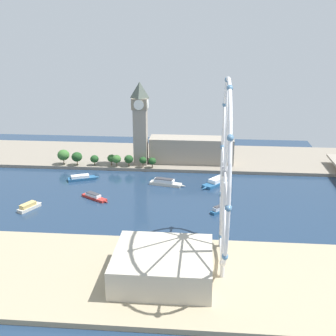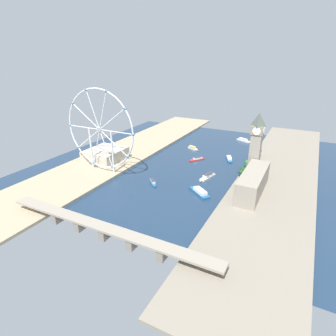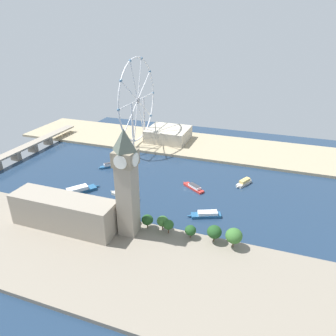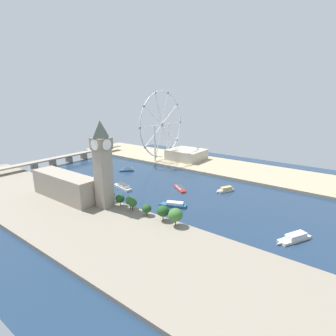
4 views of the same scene
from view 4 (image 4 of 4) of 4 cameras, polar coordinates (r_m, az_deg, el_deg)
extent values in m
plane|color=#1E334C|center=(306.77, 1.12, -4.35)|extent=(399.47, 399.47, 0.00)
cube|color=gray|center=(230.72, -16.19, -11.58)|extent=(90.00, 520.00, 3.00)
cube|color=tan|center=(400.86, 10.77, 0.38)|extent=(90.00, 520.00, 3.00)
cube|color=gray|center=(249.62, -13.60, -2.22)|extent=(12.45, 12.45, 54.07)
cube|color=gray|center=(242.02, -14.08, 5.08)|extent=(14.44, 14.44, 10.48)
pyramid|color=#4C564C|center=(240.14, -14.28, 8.08)|extent=(13.07, 13.07, 15.07)
cylinder|color=white|center=(247.80, -15.18, 5.24)|extent=(9.46, 0.50, 9.46)
cylinder|color=white|center=(236.33, -12.93, 4.91)|extent=(9.46, 0.50, 9.46)
cylinder|color=white|center=(246.70, -12.74, 5.36)|extent=(0.50, 9.46, 9.46)
cylinder|color=white|center=(237.48, -15.47, 4.79)|extent=(0.50, 9.46, 9.46)
cube|color=gray|center=(287.15, -21.16, -3.59)|extent=(22.00, 81.70, 24.79)
cylinder|color=#513823|center=(216.74, 1.61, -11.62)|extent=(0.80, 0.80, 4.71)
ellipsoid|color=#386B2D|center=(213.65, 1.62, -9.95)|extent=(11.56, 11.56, 10.40)
cylinder|color=#513823|center=(225.16, -1.07, -10.60)|extent=(0.80, 0.80, 4.16)
ellipsoid|color=#1E471E|center=(222.52, -1.08, -9.18)|extent=(10.23, 10.23, 9.20)
cylinder|color=#513823|center=(234.38, -4.55, -9.71)|extent=(0.80, 0.80, 3.03)
ellipsoid|color=#1E471E|center=(232.40, -4.58, -8.64)|extent=(8.12, 8.12, 7.30)
cylinder|color=#513823|center=(244.38, -7.55, -8.55)|extent=(0.80, 0.80, 4.23)
ellipsoid|color=#285623|center=(242.29, -7.60, -7.41)|extent=(7.88, 7.88, 7.09)
cylinder|color=#513823|center=(249.71, -8.05, -8.04)|extent=(0.80, 0.80, 4.11)
ellipsoid|color=#386B2D|center=(247.59, -8.10, -6.88)|extent=(8.57, 8.57, 7.71)
cylinder|color=#513823|center=(256.36, -10.16, -7.54)|extent=(0.80, 0.80, 3.71)
ellipsoid|color=#1E471E|center=(254.35, -10.22, -6.44)|extent=(8.68, 8.68, 7.81)
cylinder|color=#513823|center=(267.06, -11.94, -6.62)|extent=(0.80, 0.80, 4.27)
ellipsoid|color=#1E471E|center=(265.27, -12.00, -5.63)|extent=(7.01, 7.01, 6.31)
cylinder|color=#513823|center=(273.97, -13.08, -6.18)|extent=(0.80, 0.80, 3.62)
ellipsoid|color=#1E471E|center=(272.28, -13.14, -5.25)|extent=(7.40, 7.40, 6.66)
torus|color=silver|center=(422.05, -1.30, 9.24)|extent=(102.84, 1.90, 102.84)
cylinder|color=#99999E|center=(422.05, -1.30, 9.24)|extent=(6.06, 3.00, 6.06)
cylinder|color=silver|center=(442.03, 0.75, 9.53)|extent=(50.47, 1.14, 1.14)
cylinder|color=silver|center=(436.87, 0.37, 11.41)|extent=(41.50, 1.14, 30.59)
cylinder|color=silver|center=(426.26, -0.66, 12.54)|extent=(16.68, 1.14, 48.35)
cylinder|color=silver|center=(414.03, -2.01, 12.45)|extent=(16.68, 1.14, 48.35)
cylinder|color=silver|center=(404.90, -3.14, 11.06)|extent=(41.50, 1.14, 30.59)
cylinder|color=silver|center=(402.65, -3.55, 8.91)|extent=(50.47, 1.14, 1.14)
cylinder|color=silver|center=(408.25, -3.08, 6.91)|extent=(41.50, 1.14, 30.59)
cylinder|color=silver|center=(419.31, -1.95, 5.88)|extent=(16.68, 1.14, 48.35)
cylinder|color=silver|center=(431.40, -0.64, 6.16)|extent=(16.68, 1.14, 48.35)
cylinder|color=silver|center=(439.97, 0.37, 7.55)|extent=(41.50, 1.14, 30.59)
ellipsoid|color=teal|center=(462.53, 2.62, 9.78)|extent=(4.80, 3.20, 3.20)
ellipsoid|color=teal|center=(452.61, 1.96, 13.42)|extent=(4.80, 3.20, 3.20)
ellipsoid|color=teal|center=(431.91, -0.01, 15.77)|extent=(4.80, 3.20, 3.20)
ellipsoid|color=teal|center=(407.41, -2.76, 15.77)|extent=(4.80, 3.20, 3.20)
ellipsoid|color=teal|center=(388.64, -5.15, 13.03)|extent=(4.80, 3.20, 3.20)
ellipsoid|color=teal|center=(383.94, -6.02, 8.54)|extent=(4.80, 3.20, 3.20)
ellipsoid|color=teal|center=(395.58, -4.95, 4.42)|extent=(4.80, 3.20, 3.20)
ellipsoid|color=teal|center=(418.09, -2.59, 2.49)|extent=(4.80, 3.20, 3.20)
ellipsoid|color=teal|center=(441.99, -0.01, 3.22)|extent=(4.80, 3.20, 3.20)
ellipsoid|color=teal|center=(458.59, 1.89, 5.99)|extent=(4.80, 3.20, 3.20)
cylinder|color=silver|center=(439.74, 0.15, 5.87)|extent=(2.40, 2.40, 55.19)
cylinder|color=silver|center=(412.42, -2.80, 5.20)|extent=(2.40, 2.40, 55.19)
cube|color=#BCB29E|center=(429.06, 3.96, 2.91)|extent=(47.87, 53.01, 15.87)
cube|color=gray|center=(450.31, -20.48, 2.51)|extent=(211.47, 12.23, 2.00)
cube|color=gray|center=(425.30, -26.68, 0.30)|extent=(6.00, 11.01, 9.54)
cube|color=gray|center=(437.73, -23.45, 1.07)|extent=(6.00, 11.01, 9.54)
cube|color=gray|center=(451.54, -20.41, 1.79)|extent=(6.00, 11.01, 9.54)
cube|color=gray|center=(466.61, -17.56, 2.47)|extent=(6.00, 11.01, 9.54)
cube|color=gray|center=(482.83, -14.89, 3.09)|extent=(6.00, 11.01, 9.54)
cube|color=beige|center=(303.10, 12.19, -4.71)|extent=(19.64, 13.55, 2.57)
cone|color=beige|center=(296.57, 10.51, -5.07)|extent=(4.23, 3.83, 2.57)
cube|color=#DBB766|center=(302.79, 12.36, -4.20)|extent=(13.72, 10.00, 2.77)
cube|color=#B22D28|center=(302.79, 2.54, -4.44)|extent=(18.32, 23.35, 1.92)
cone|color=#B22D28|center=(315.13, 1.59, -3.62)|extent=(4.02, 4.69, 1.92)
cube|color=white|center=(301.04, 2.63, -4.14)|extent=(11.54, 13.88, 2.23)
cube|color=#38383D|center=(300.59, 2.63, -3.91)|extent=(10.60, 12.63, 0.44)
cube|color=#235684|center=(339.00, -15.65, -2.76)|extent=(30.71, 26.50, 2.57)
cone|color=#235684|center=(339.27, -12.55, -2.54)|extent=(6.08, 5.49, 2.57)
cube|color=white|center=(338.15, -15.95, -2.31)|extent=(19.63, 17.55, 3.24)
cube|color=beige|center=(223.98, 25.39, -13.54)|extent=(27.63, 19.46, 2.06)
cone|color=beige|center=(213.02, 22.55, -14.75)|extent=(5.31, 4.13, 2.06)
cube|color=silver|center=(223.78, 25.70, -12.86)|extent=(17.52, 13.31, 3.07)
cube|color=#235684|center=(258.36, 1.20, -7.99)|extent=(15.91, 25.06, 2.39)
cone|color=#235684|center=(261.61, -1.82, -7.68)|extent=(3.89, 4.94, 2.39)
cube|color=white|center=(257.17, 1.47, -7.52)|extent=(11.63, 16.89, 2.39)
cube|color=#235684|center=(377.44, -8.76, -0.54)|extent=(16.27, 16.65, 2.12)
cone|color=#235684|center=(377.99, -10.41, -0.59)|extent=(3.87, 3.90, 2.12)
cube|color=silver|center=(376.76, -8.63, -0.18)|extent=(11.36, 11.59, 2.70)
cube|color=#38383D|center=(376.33, -8.64, 0.05)|extent=(10.37, 10.57, 0.52)
cube|color=beige|center=(310.16, -9.65, -4.12)|extent=(12.95, 28.51, 2.40)
cone|color=beige|center=(323.43, -11.11, -3.36)|extent=(3.45, 5.39, 2.40)
cube|color=white|center=(308.15, -9.54, -3.71)|extent=(9.57, 18.24, 2.96)
cube|color=#38383D|center=(307.58, -9.55, -3.40)|extent=(8.91, 16.49, 0.59)
camera|label=1|loc=(619.83, 13.88, 18.22)|focal=48.36mm
camera|label=2|loc=(534.41, -44.66, 15.73)|focal=29.72mm
camera|label=3|loc=(104.59, -70.80, 27.05)|focal=33.16mm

